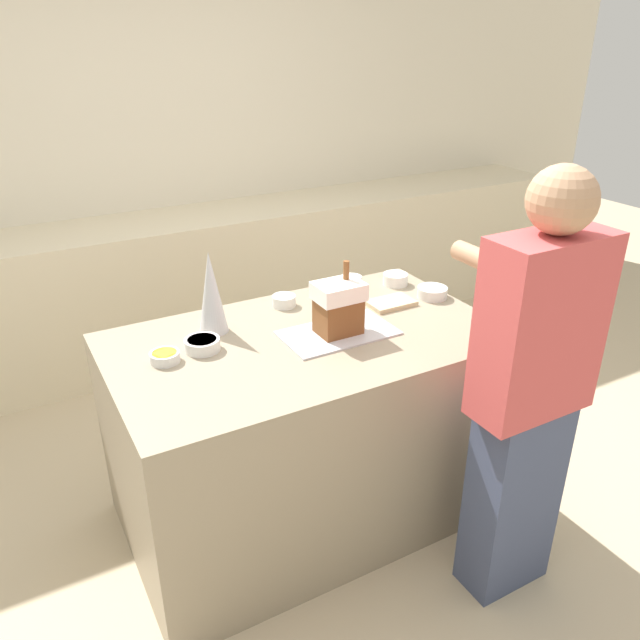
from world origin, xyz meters
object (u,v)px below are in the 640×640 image
Objects in this scene: candy_bowl_near_tray_left at (165,357)px; candy_bowl_near_tray_right at (284,300)px; baking_tray at (338,333)px; candy_bowl_center_rear at (395,279)px; decorative_tree at (211,292)px; candy_bowl_far_left at (202,344)px; candy_bowl_behind_tray at (432,292)px; cookbook at (391,303)px; candy_bowl_far_right at (351,281)px; person at (528,395)px; gingerbread_house at (339,306)px.

candy_bowl_near_tray_left is 0.66m from candy_bowl_near_tray_right.
candy_bowl_center_rear reaches higher than baking_tray.
baking_tray is 0.53m from decorative_tree.
candy_bowl_behind_tray is (1.10, -0.02, 0.00)m from candy_bowl_far_left.
candy_bowl_far_left is at bearing 178.99° from candy_bowl_behind_tray.
candy_bowl_center_rear is at bearing 10.18° from candy_bowl_near_tray_left.
candy_bowl_behind_tray reaches higher than cookbook.
decorative_tree reaches higher than candy_bowl_near_tray_right.
candy_bowl_near_tray_left is 0.54× the size of cookbook.
candy_bowl_near_tray_right reaches higher than baking_tray.
candy_bowl_far_right is (0.85, 0.28, 0.00)m from candy_bowl_far_left.
candy_bowl_near_tray_right is 1.06× the size of candy_bowl_far_right.
person is (0.37, -0.68, -0.04)m from baking_tray.
candy_bowl_center_rear is at bearing 3.47° from decorative_tree.
candy_bowl_near_tray_right is 0.58m from candy_bowl_center_rear.
candy_bowl_near_tray_left is at bearing -147.89° from decorative_tree.
person is at bearing -66.93° from candy_bowl_near_tray_right.
candy_bowl_near_tray_right is at bearing 26.02° from candy_bowl_far_left.
candy_bowl_near_tray_right is at bearing 13.55° from decorative_tree.
candy_bowl_far_left is 0.15m from candy_bowl_near_tray_left.
cookbook is at bearing 20.94° from baking_tray.
candy_bowl_far_left is at bearing 137.97° from person.
gingerbread_house is (0.00, 0.00, 0.12)m from baking_tray.
baking_tray is at bearing -78.97° from candy_bowl_near_tray_right.
gingerbread_house is 0.51m from decorative_tree.
candy_bowl_center_rear is (0.51, 0.33, -0.09)m from gingerbread_house.
candy_bowl_behind_tray is 0.08× the size of person.
decorative_tree is 1.66× the size of cookbook.
candy_bowl_far_left reaches higher than candy_bowl_near_tray_left.
gingerbread_house is 0.53m from candy_bowl_far_right.
candy_bowl_center_rear is 0.58× the size of cookbook.
candy_bowl_behind_tray is at bearing -20.86° from candy_bowl_near_tray_right.
candy_bowl_far_left reaches higher than baking_tray.
cookbook is (0.78, -0.13, -0.16)m from decorative_tree.
candy_bowl_far_right is (0.75, 0.14, -0.14)m from decorative_tree.
decorative_tree is 0.22m from candy_bowl_far_left.
candy_bowl_center_rear is (0.51, 0.33, 0.03)m from baking_tray.
person is (0.90, -0.81, -0.06)m from candy_bowl_far_left.
candy_bowl_near_tray_left is at bearing -179.96° from candy_bowl_behind_tray.
candy_bowl_near_tray_left reaches higher than cookbook.
candy_bowl_far_right is at bearing 52.43° from baking_tray.
candy_bowl_behind_tray is at bearing 75.95° from person.
baking_tray is 3.85× the size of candy_bowl_center_rear.
candy_bowl_far_right reaches higher than baking_tray.
candy_bowl_near_tray_left is 1.13× the size of candy_bowl_far_right.
person is at bearing -98.09° from candy_bowl_center_rear.
candy_bowl_behind_tray is at bearing -1.01° from candy_bowl_far_left.
candy_bowl_near_tray_right is (0.36, 0.09, -0.14)m from decorative_tree.
candy_bowl_center_rear reaches higher than cookbook.
candy_bowl_far_right reaches higher than cookbook.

